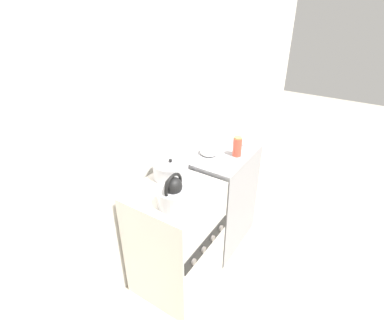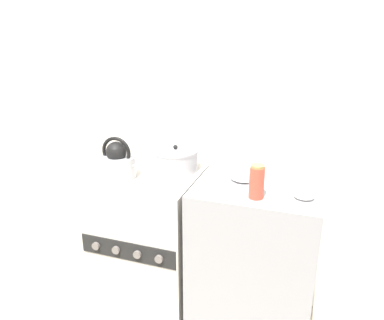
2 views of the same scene
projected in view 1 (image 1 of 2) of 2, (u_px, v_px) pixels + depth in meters
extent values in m
plane|color=#B2A893|center=(205.00, 295.00, 2.40)|extent=(12.00, 12.00, 0.00)
cube|color=silver|center=(132.00, 136.00, 2.08)|extent=(7.00, 0.06, 2.50)
cube|color=beige|center=(176.00, 239.00, 2.31)|extent=(0.59, 0.55, 0.92)
cube|color=black|center=(207.00, 243.00, 2.12)|extent=(0.57, 0.01, 0.11)
cylinder|color=slate|center=(194.00, 262.00, 1.98)|extent=(0.04, 0.02, 0.04)
cylinder|color=slate|center=(203.00, 250.00, 2.07)|extent=(0.04, 0.02, 0.04)
cylinder|color=slate|center=(213.00, 238.00, 2.16)|extent=(0.04, 0.02, 0.04)
cylinder|color=slate|center=(221.00, 228.00, 2.26)|extent=(0.04, 0.02, 0.04)
cube|color=#99999E|center=(218.00, 197.00, 2.77)|extent=(0.65, 0.52, 0.94)
cylinder|color=#B2B2B7|center=(174.00, 198.00, 1.91)|extent=(0.21, 0.21, 0.12)
sphere|color=black|center=(173.00, 186.00, 1.86)|extent=(0.11, 0.11, 0.11)
torus|color=black|center=(173.00, 186.00, 1.86)|extent=(0.18, 0.02, 0.18)
cone|color=#B2B2B7|center=(183.00, 188.00, 1.97)|extent=(0.10, 0.05, 0.08)
cylinder|color=#B2B2B7|center=(171.00, 170.00, 2.21)|extent=(0.26, 0.26, 0.11)
cylinder|color=#B2B2B7|center=(171.00, 163.00, 2.18)|extent=(0.27, 0.27, 0.01)
sphere|color=black|center=(170.00, 160.00, 2.17)|extent=(0.03, 0.03, 0.03)
cylinder|color=white|center=(209.00, 153.00, 2.50)|extent=(0.07, 0.07, 0.01)
cylinder|color=white|center=(209.00, 150.00, 2.48)|extent=(0.15, 0.15, 0.05)
cylinder|color=white|center=(240.00, 143.00, 2.67)|extent=(0.04, 0.04, 0.01)
cylinder|color=white|center=(240.00, 140.00, 2.66)|extent=(0.10, 0.10, 0.04)
cylinder|color=#CC4C38|center=(237.00, 147.00, 2.44)|extent=(0.07, 0.07, 0.16)
cylinder|color=#998C4C|center=(238.00, 138.00, 2.40)|extent=(0.06, 0.06, 0.01)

